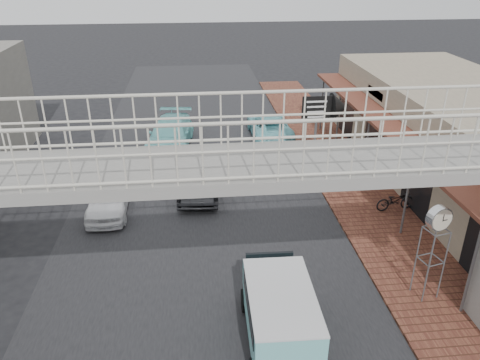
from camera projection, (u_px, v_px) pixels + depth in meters
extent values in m
plane|color=black|center=(204.00, 264.00, 14.84)|extent=(120.00, 120.00, 0.00)
cube|color=black|center=(204.00, 264.00, 14.84)|extent=(10.00, 60.00, 0.01)
cube|color=brown|center=(369.00, 207.00, 18.11)|extent=(3.00, 40.00, 0.10)
cube|color=gray|center=(476.00, 146.00, 18.58)|extent=(6.00, 18.00, 4.00)
cube|color=brown|center=(399.00, 128.00, 17.89)|extent=(1.80, 18.00, 0.12)
cube|color=silver|center=(376.00, 93.00, 20.89)|extent=(0.08, 2.60, 0.90)
cube|color=#B21914|center=(450.00, 146.00, 15.06)|extent=(0.08, 2.20, 0.80)
cube|color=gray|center=(202.00, 169.00, 9.04)|extent=(14.00, 2.00, 0.24)
cube|color=beige|center=(200.00, 120.00, 9.60)|extent=(14.00, 0.08, 1.10)
cube|color=beige|center=(202.00, 155.00, 7.90)|extent=(14.00, 0.08, 1.10)
imported|color=white|center=(109.00, 196.00, 17.71)|extent=(1.47, 3.62, 1.23)
imported|color=black|center=(199.00, 173.00, 19.30)|extent=(1.79, 4.55, 1.47)
imported|color=#7DD3DA|center=(270.00, 126.00, 25.00)|extent=(2.05, 4.43, 1.23)
imported|color=#72C5C5|center=(170.00, 134.00, 23.60)|extent=(2.55, 5.15, 1.44)
cylinder|color=black|center=(245.00, 300.00, 12.79)|extent=(0.23, 0.64, 0.64)
cylinder|color=black|center=(296.00, 298.00, 12.89)|extent=(0.23, 0.64, 0.64)
cube|color=#7AD3D4|center=(281.00, 316.00, 11.17)|extent=(1.61, 2.94, 1.22)
cube|color=#7AD3D4|center=(271.00, 279.00, 12.77)|extent=(1.49, 0.85, 0.82)
cube|color=black|center=(281.00, 305.00, 11.03)|extent=(1.63, 2.40, 0.45)
cube|color=silver|center=(282.00, 294.00, 10.90)|extent=(1.63, 2.94, 0.05)
imported|color=black|center=(395.00, 200.00, 17.66)|extent=(1.57, 0.72, 0.80)
imported|color=black|center=(316.00, 157.00, 21.19)|extent=(1.75, 0.94, 1.01)
cylinder|color=#59595B|center=(416.00, 260.00, 13.06)|extent=(0.04, 0.04, 2.14)
cylinder|color=#59595B|center=(431.00, 256.00, 13.22)|extent=(0.04, 0.04, 2.14)
cylinder|color=#59595B|center=(428.00, 270.00, 12.63)|extent=(0.04, 0.04, 2.14)
cylinder|color=#59595B|center=(444.00, 266.00, 12.78)|extent=(0.04, 0.04, 2.14)
cylinder|color=silver|center=(439.00, 218.00, 12.31)|extent=(0.73, 0.40, 0.69)
cylinder|color=beige|center=(443.00, 220.00, 12.20)|extent=(0.60, 0.16, 0.61)
cylinder|color=beige|center=(436.00, 216.00, 12.41)|extent=(0.60, 0.16, 0.61)
cylinder|color=#59595B|center=(315.00, 134.00, 20.65)|extent=(0.11, 0.11, 3.29)
cube|color=black|center=(318.00, 108.00, 20.10)|extent=(1.36, 0.09, 1.02)
cone|color=black|center=(339.00, 107.00, 20.20)|extent=(0.70, 1.26, 1.25)
cube|color=white|center=(316.00, 109.00, 20.09)|extent=(0.91, 0.02, 0.68)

